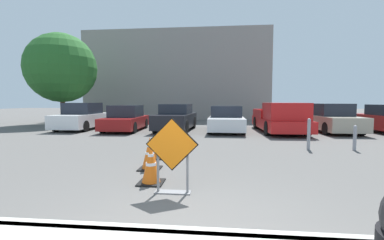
{
  "coord_description": "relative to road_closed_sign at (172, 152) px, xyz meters",
  "views": [
    {
      "loc": [
        0.29,
        -2.94,
        1.68
      ],
      "look_at": [
        -1.11,
        11.1,
        0.64
      ],
      "focal_mm": 24.0,
      "sensor_mm": 36.0,
      "label": 1
    }
  ],
  "objects": [
    {
      "name": "ground_plane",
      "position": [
        0.52,
        8.44,
        -0.76
      ],
      "size": [
        96.0,
        96.0,
        0.0
      ],
      "primitive_type": "plane",
      "color": "#565451"
    },
    {
      "name": "curb_lip",
      "position": [
        0.52,
        -1.56,
        -0.69
      ],
      "size": [
        31.14,
        0.2,
        0.14
      ],
      "color": "#ADAAA3",
      "rests_on": "ground_plane"
    },
    {
      "name": "road_closed_sign",
      "position": [
        0.0,
        0.0,
        0.0
      ],
      "size": [
        0.96,
        0.2,
        1.39
      ],
      "color": "black",
      "rests_on": "ground_plane"
    },
    {
      "name": "traffic_cone_nearest",
      "position": [
        -0.54,
        0.54,
        -0.38
      ],
      "size": [
        0.51,
        0.51,
        0.79
      ],
      "color": "black",
      "rests_on": "ground_plane"
    },
    {
      "name": "traffic_cone_second",
      "position": [
        -0.85,
        1.61,
        -0.38
      ],
      "size": [
        0.53,
        0.53,
        0.8
      ],
      "color": "black",
      "rests_on": "ground_plane"
    },
    {
      "name": "traffic_cone_third",
      "position": [
        -0.9,
        2.79,
        -0.37
      ],
      "size": [
        0.45,
        0.45,
        0.8
      ],
      "color": "black",
      "rests_on": "ground_plane"
    },
    {
      "name": "parked_car_nearest",
      "position": [
        -7.29,
        10.16,
        -0.05
      ],
      "size": [
        1.91,
        4.2,
        1.58
      ],
      "rotation": [
        0.0,
        0.0,
        3.15
      ],
      "color": "white",
      "rests_on": "ground_plane"
    },
    {
      "name": "parked_car_second",
      "position": [
        -4.43,
        9.69,
        -0.11
      ],
      "size": [
        1.98,
        4.09,
        1.45
      ],
      "rotation": [
        0.0,
        0.0,
        3.18
      ],
      "color": "maroon",
      "rests_on": "ground_plane"
    },
    {
      "name": "parked_car_third",
      "position": [
        -1.57,
        9.98,
        -0.05
      ],
      "size": [
        2.04,
        4.35,
        1.52
      ],
      "rotation": [
        0.0,
        0.0,
        3.08
      ],
      "color": "black",
      "rests_on": "ground_plane"
    },
    {
      "name": "parked_car_fourth",
      "position": [
        1.29,
        9.94,
        -0.11
      ],
      "size": [
        1.99,
        4.54,
        1.42
      ],
      "rotation": [
        0.0,
        0.0,
        3.12
      ],
      "color": "silver",
      "rests_on": "ground_plane"
    },
    {
      "name": "pickup_truck",
      "position": [
        4.16,
        9.52,
        -0.05
      ],
      "size": [
        2.24,
        5.31,
        1.6
      ],
      "rotation": [
        0.0,
        0.0,
        3.17
      ],
      "color": "red",
      "rests_on": "ground_plane"
    },
    {
      "name": "parked_car_fifth",
      "position": [
        7.01,
        10.13,
        -0.06
      ],
      "size": [
        1.9,
        4.31,
        1.55
      ],
      "rotation": [
        0.0,
        0.0,
        3.15
      ],
      "color": "#A39984",
      "rests_on": "ground_plane"
    },
    {
      "name": "bollard_nearest",
      "position": [
        3.95,
        4.67,
        -0.19
      ],
      "size": [
        0.12,
        0.12,
        1.09
      ],
      "color": "gray",
      "rests_on": "ground_plane"
    },
    {
      "name": "bollard_second",
      "position": [
        5.46,
        4.67,
        -0.31
      ],
      "size": [
        0.12,
        0.12,
        0.86
      ],
      "color": "gray",
      "rests_on": "ground_plane"
    },
    {
      "name": "building_facade_backdrop",
      "position": [
        -3.17,
        21.13,
        3.36
      ],
      "size": [
        17.41,
        5.0,
        8.26
      ],
      "color": "gray",
      "rests_on": "ground_plane"
    },
    {
      "name": "street_tree_behind_lot",
      "position": [
        -10.44,
        13.17,
        3.3
      ],
      "size": [
        4.92,
        4.92,
        6.53
      ],
      "color": "#513823",
      "rests_on": "ground_plane"
    }
  ]
}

